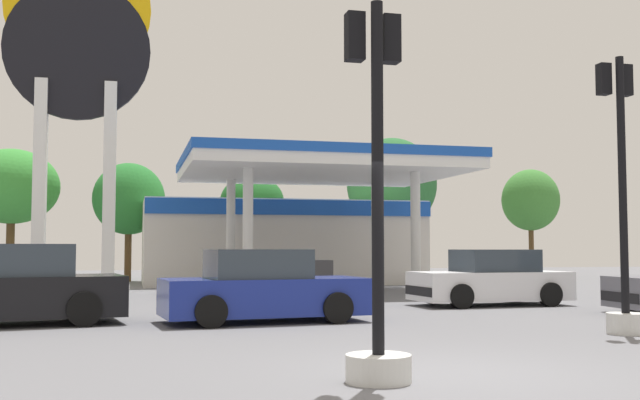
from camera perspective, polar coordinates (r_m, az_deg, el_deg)
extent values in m
plane|color=slate|center=(9.62, 9.77, -12.63)|extent=(90.00, 90.00, 0.00)
cube|color=beige|center=(32.71, -3.01, -3.23)|extent=(11.47, 5.61, 3.46)
cube|color=#194CB2|center=(29.95, -1.97, -0.55)|extent=(11.47, 0.12, 0.60)
cube|color=white|center=(26.11, -0.13, 2.19)|extent=(9.11, 7.58, 0.35)
cube|color=#194CB2|center=(26.14, -0.13, 2.90)|extent=(9.21, 7.68, 0.30)
cylinder|color=silver|center=(23.40, -5.43, -2.43)|extent=(0.32, 0.32, 3.98)
cylinder|color=silver|center=(24.80, 7.17, -2.49)|extent=(0.32, 0.32, 3.98)
cylinder|color=silver|center=(27.53, -6.71, -2.60)|extent=(0.32, 0.32, 3.98)
cylinder|color=silver|center=(28.73, 4.18, -2.66)|extent=(0.32, 0.32, 3.98)
cube|color=#4C4C51|center=(25.99, -0.13, -5.74)|extent=(0.90, 0.60, 1.10)
cube|color=white|center=(26.21, -20.26, 0.97)|extent=(0.40, 0.56, 7.01)
cube|color=white|center=(26.06, -15.51, 0.90)|extent=(0.40, 0.56, 7.01)
cylinder|color=black|center=(26.85, -17.70, 10.70)|extent=(4.71, 0.22, 4.71)
cylinder|color=#F2B20C|center=(27.25, -17.64, 13.57)|extent=(4.71, 0.22, 4.71)
cube|color=white|center=(27.09, -17.66, 12.12)|extent=(4.33, 0.08, 0.85)
cylinder|color=black|center=(19.43, 10.53, -7.10)|extent=(0.63, 0.24, 0.63)
cylinder|color=black|center=(20.94, 8.42, -6.87)|extent=(0.63, 0.24, 0.63)
cylinder|color=black|center=(20.71, 16.86, -6.79)|extent=(0.63, 0.24, 0.63)
cylinder|color=black|center=(22.13, 14.45, -6.62)|extent=(0.63, 0.24, 0.63)
cube|color=silver|center=(20.75, 12.61, -6.28)|extent=(4.18, 1.91, 0.74)
cube|color=#2D3842|center=(20.81, 12.94, -4.50)|extent=(2.02, 1.61, 0.63)
cube|color=black|center=(19.86, 7.50, -6.77)|extent=(0.19, 1.64, 0.23)
cylinder|color=black|center=(16.99, -0.77, -7.66)|extent=(0.65, 0.28, 0.63)
cylinder|color=black|center=(15.40, 1.30, -8.08)|extent=(0.65, 0.28, 0.63)
cylinder|color=black|center=(16.34, -9.40, -7.78)|extent=(0.65, 0.28, 0.63)
cylinder|color=black|center=(14.68, -8.19, -8.27)|extent=(0.65, 0.28, 0.63)
cube|color=navy|center=(15.79, -4.20, -7.21)|extent=(4.30, 2.15, 0.75)
cube|color=#2D3842|center=(15.72, -4.71, -4.85)|extent=(2.12, 1.73, 0.63)
cube|color=black|center=(16.46, 2.68, -7.45)|extent=(0.29, 1.65, 0.24)
cylinder|color=black|center=(19.84, 22.20, -6.86)|extent=(0.62, 0.25, 0.60)
cube|color=black|center=(18.78, 21.63, -6.78)|extent=(0.24, 1.57, 0.23)
cylinder|color=black|center=(15.48, -17.26, -7.81)|extent=(0.71, 0.34, 0.68)
cylinder|color=black|center=(17.28, -17.93, -7.35)|extent=(0.71, 0.34, 0.68)
cube|color=black|center=(16.28, -22.45, -6.71)|extent=(4.69, 2.58, 0.80)
cube|color=#2D3842|center=(16.26, -21.83, -4.27)|extent=(2.36, 1.98, 0.68)
cylinder|color=silver|center=(14.60, 21.95, -8.58)|extent=(0.67, 0.67, 0.37)
cylinder|color=black|center=(14.59, 21.72, 1.15)|extent=(0.14, 0.14, 4.58)
cube|color=black|center=(14.86, 20.48, 8.47)|extent=(0.21, 0.20, 0.57)
sphere|color=red|center=(15.00, 20.20, 9.06)|extent=(0.15, 0.15, 0.15)
sphere|color=#D89E0C|center=(14.96, 20.22, 8.39)|extent=(0.15, 0.15, 0.15)
sphere|color=green|center=(14.93, 20.23, 7.71)|extent=(0.15, 0.15, 0.15)
cube|color=black|center=(15.11, 21.87, 8.31)|extent=(0.21, 0.20, 0.57)
sphere|color=red|center=(15.25, 21.59, 8.89)|extent=(0.15, 0.15, 0.15)
sphere|color=#D89E0C|center=(15.21, 21.60, 8.22)|extent=(0.15, 0.15, 0.15)
sphere|color=green|center=(15.17, 21.62, 7.56)|extent=(0.15, 0.15, 0.15)
cylinder|color=silver|center=(8.82, 4.40, -12.47)|extent=(0.75, 0.75, 0.31)
cylinder|color=black|center=(8.75, 4.33, 1.84)|extent=(0.14, 0.14, 4.06)
cube|color=black|center=(9.14, 2.62, 12.11)|extent=(0.21, 0.20, 0.57)
sphere|color=red|center=(9.30, 2.40, 12.98)|extent=(0.15, 0.15, 0.15)
sphere|color=#D89E0C|center=(9.25, 2.40, 11.91)|extent=(0.15, 0.15, 0.15)
sphere|color=green|center=(9.21, 2.41, 10.84)|extent=(0.15, 0.15, 0.15)
cube|color=black|center=(9.27, 5.29, 11.90)|extent=(0.21, 0.20, 0.57)
sphere|color=red|center=(9.43, 5.03, 12.76)|extent=(0.15, 0.15, 0.15)
sphere|color=#D89E0C|center=(9.38, 5.04, 11.71)|extent=(0.15, 0.15, 0.15)
sphere|color=green|center=(9.33, 5.04, 10.64)|extent=(0.15, 0.15, 0.15)
cylinder|color=brown|center=(36.53, -22.20, -3.60)|extent=(0.36, 0.36, 2.71)
ellipsoid|color=green|center=(36.64, -22.10, 0.96)|extent=(4.15, 4.15, 3.35)
cylinder|color=brown|center=(35.47, -14.19, -3.90)|extent=(0.31, 0.31, 2.53)
ellipsoid|color=#26732E|center=(35.54, -14.13, 0.09)|extent=(3.22, 3.22, 3.25)
cylinder|color=brown|center=(37.88, -5.13, -3.92)|extent=(0.36, 0.36, 2.61)
ellipsoid|color=#206227|center=(37.95, -5.11, -0.14)|extent=(3.19, 3.19, 2.66)
cylinder|color=brown|center=(37.29, 5.42, -3.63)|extent=(0.35, 0.35, 2.98)
ellipsoid|color=#2A6834|center=(37.42, 5.39, 1.19)|extent=(4.41, 4.41, 4.54)
cylinder|color=brown|center=(41.17, 15.55, -3.57)|extent=(0.26, 0.26, 2.91)
ellipsoid|color=#3E8135|center=(41.25, 15.49, 0.00)|extent=(2.98, 2.98, 3.21)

